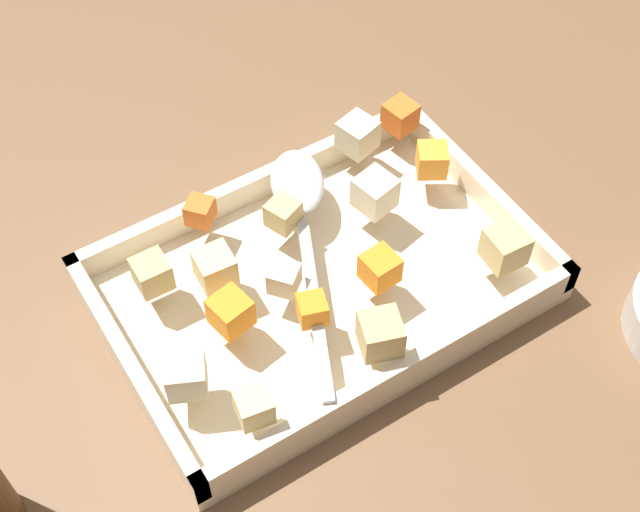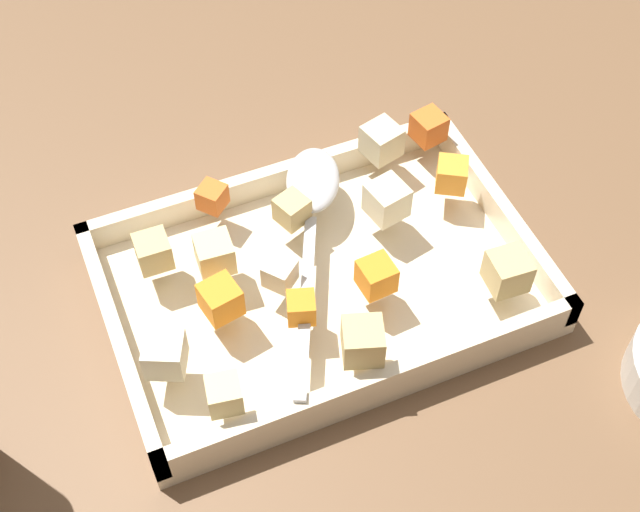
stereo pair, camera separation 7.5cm
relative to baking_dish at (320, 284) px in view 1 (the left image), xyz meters
name	(u,v)px [view 1 (the left image)]	position (x,y,z in m)	size (l,w,h in m)	color
ground_plane	(347,298)	(-0.02, 0.02, -0.01)	(4.00, 4.00, 0.00)	brown
baking_dish	(320,284)	(0.00, 0.00, 0.00)	(0.37, 0.25, 0.04)	beige
carrot_chunk_rim_edge	(400,116)	(-0.15, -0.10, 0.04)	(0.03, 0.03, 0.03)	orange
carrot_chunk_corner_sw	(231,312)	(0.09, 0.01, 0.05)	(0.03, 0.03, 0.03)	orange
carrot_chunk_back_center	(380,268)	(-0.03, 0.04, 0.04)	(0.03, 0.03, 0.03)	orange
carrot_chunk_far_right	(200,211)	(0.06, -0.10, 0.04)	(0.02, 0.02, 0.02)	orange
carrot_chunk_corner_nw	(312,309)	(0.03, 0.04, 0.04)	(0.02, 0.02, 0.02)	orange
carrot_chunk_under_handle	(432,160)	(-0.14, -0.04, 0.04)	(0.03, 0.03, 0.03)	orange
potato_chunk_far_left	(152,273)	(0.13, -0.06, 0.04)	(0.03, 0.03, 0.03)	tan
potato_chunk_near_right	(283,214)	(0.00, -0.05, 0.04)	(0.03, 0.03, 0.03)	tan
potato_chunk_heap_side	(505,247)	(-0.14, 0.08, 0.05)	(0.03, 0.03, 0.03)	tan
potato_chunk_near_spoon	(380,334)	(0.00, 0.09, 0.05)	(0.03, 0.03, 0.03)	tan
potato_chunk_mid_right	(215,268)	(0.08, -0.03, 0.05)	(0.03, 0.03, 0.03)	#E0CC89
potato_chunk_near_left	(357,135)	(-0.10, -0.10, 0.05)	(0.03, 0.03, 0.03)	beige
potato_chunk_corner_se	(254,406)	(0.12, 0.10, 0.04)	(0.03, 0.03, 0.03)	#E0CC89
potato_chunk_heap_top	(375,193)	(-0.08, -0.03, 0.05)	(0.03, 0.03, 0.03)	beige
parsnip_chunk_corner_ne	(284,278)	(0.04, 0.01, 0.04)	(0.02, 0.02, 0.02)	beige
parsnip_chunk_front_center	(186,375)	(0.15, 0.05, 0.05)	(0.03, 0.03, 0.03)	beige
serving_spoon	(299,194)	(-0.02, -0.07, 0.04)	(0.14, 0.25, 0.02)	silver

